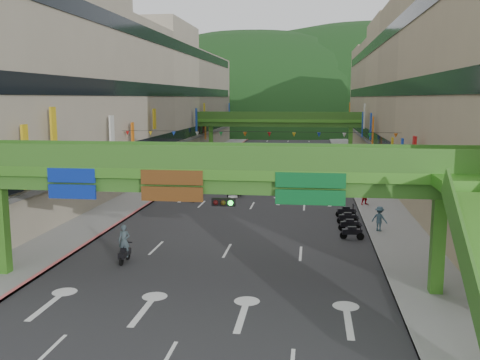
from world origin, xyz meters
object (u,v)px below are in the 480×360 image
(scooter_rider_near, at_px, (124,245))
(overpass_near, at_px, (224,185))
(scooter_rider_mid, at_px, (239,186))
(pedestrian_red, at_px, (366,196))
(car_silver, at_px, (253,157))
(car_yellow, at_px, (286,163))

(scooter_rider_near, bearing_deg, overpass_near, -29.13)
(scooter_rider_mid, bearing_deg, pedestrian_red, -15.88)
(scooter_rider_near, relative_size, car_silver, 0.53)
(car_yellow, height_order, pedestrian_red, pedestrian_red)
(scooter_rider_near, height_order, scooter_rider_mid, scooter_rider_near)
(scooter_rider_near, xyz_separation_m, car_yellow, (7.15, 43.10, -0.37))
(scooter_rider_near, height_order, car_yellow, scooter_rider_near)
(overpass_near, xyz_separation_m, pedestrian_red, (8.87, 21.67, -4.30))
(pedestrian_red, bearing_deg, car_yellow, 76.90)
(overpass_near, height_order, car_yellow, overpass_near)
(scooter_rider_mid, relative_size, car_silver, 0.45)
(car_silver, xyz_separation_m, car_yellow, (5.22, -6.70, -0.01))
(car_silver, bearing_deg, car_yellow, -55.57)
(scooter_rider_mid, distance_m, pedestrian_red, 11.96)
(scooter_rider_mid, relative_size, pedestrian_red, 1.03)
(scooter_rider_mid, height_order, pedestrian_red, scooter_rider_mid)
(scooter_rider_mid, bearing_deg, car_silver, 93.62)
(overpass_near, bearing_deg, pedestrian_red, 67.75)
(car_silver, bearing_deg, scooter_rider_near, -95.71)
(car_yellow, xyz_separation_m, pedestrian_red, (8.08, -24.98, 0.23))
(scooter_rider_mid, height_order, car_silver, scooter_rider_mid)
(scooter_rider_mid, distance_m, car_silver, 28.46)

